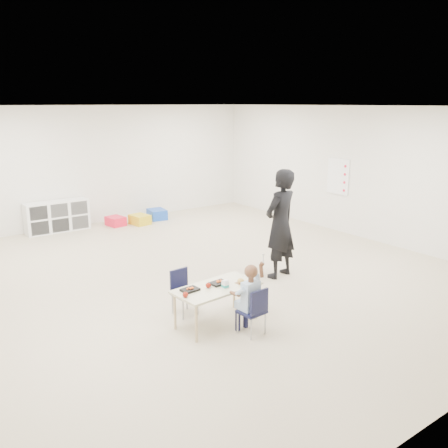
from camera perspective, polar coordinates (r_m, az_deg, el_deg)
room at (r=7.86m, az=-2.20°, el=3.71°), size 9.00×9.02×2.80m
table at (r=6.35m, az=-0.88°, el=-9.69°), size 1.19×0.66×0.53m
chair_near at (r=6.07m, az=3.34°, el=-10.37°), size 0.33×0.31×0.63m
chair_far at (r=6.61m, az=-4.74°, el=-8.27°), size 0.33×0.31×0.63m
child at (r=6.00m, az=3.36°, el=-8.79°), size 0.45×0.45×0.99m
lunch_tray_near at (r=6.32m, az=-0.64°, el=-7.11°), size 0.23×0.18×0.03m
lunch_tray_far at (r=6.12m, az=-4.11°, el=-7.90°), size 0.23×0.18×0.03m
milk_carton at (r=6.18m, az=0.14°, el=-7.25°), size 0.08×0.08×0.10m
bread_roll at (r=6.35m, az=2.02°, el=-6.84°), size 0.09×0.09×0.07m
apple_near at (r=6.19m, az=-1.90°, el=-7.38°), size 0.07×0.07×0.07m
apple_far at (r=5.92m, az=-4.67°, el=-8.48°), size 0.07×0.07×0.07m
cubby_shelf at (r=11.41m, az=-19.41°, el=0.89°), size 1.40×0.40×0.70m
rules_poster at (r=10.98m, az=13.56°, el=5.59°), size 0.02×0.60×0.80m
adult at (r=7.87m, az=6.79°, el=0.01°), size 0.74×0.56×1.83m
bin_red at (r=11.61m, az=-12.90°, el=0.34°), size 0.41×0.49×0.22m
bin_yellow at (r=11.62m, az=-10.10°, el=0.53°), size 0.43×0.52×0.23m
bin_blue at (r=12.07m, az=-8.06°, el=1.17°), size 0.46×0.55×0.25m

